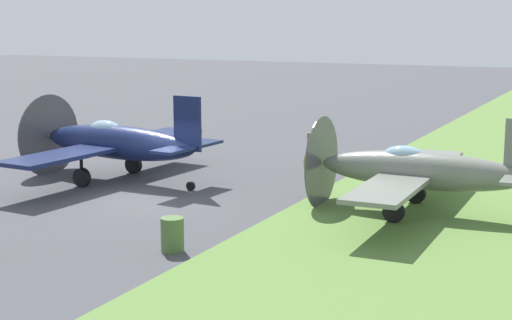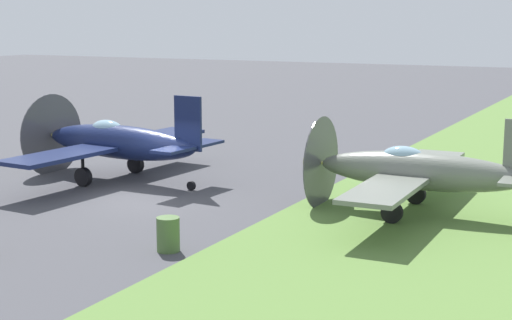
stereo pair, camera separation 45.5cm
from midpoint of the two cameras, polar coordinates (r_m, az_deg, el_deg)
ground_plane at (r=26.81m, az=-8.37°, el=-2.76°), size 160.00×160.00×0.00m
grass_verge at (r=22.79m, az=13.63°, el=-5.24°), size 120.00×11.00×0.01m
airplane_lead at (r=29.65m, az=-10.56°, el=1.26°), size 9.74×7.70×3.46m
airplane_wingman at (r=24.69m, az=10.99°, el=-0.74°), size 9.05×7.20×3.24m
ground_crew_chief at (r=31.39m, az=3.77°, el=0.91°), size 0.38×0.62×1.73m
fuel_drum at (r=20.61m, az=-6.67°, el=-5.37°), size 0.60×0.60×0.90m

